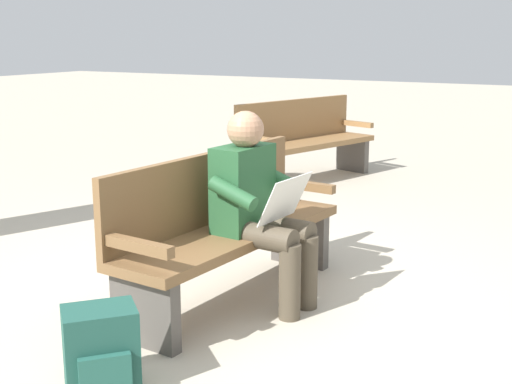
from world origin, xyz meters
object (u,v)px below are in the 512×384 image
object	(u,v)px
person_seated	(258,204)
backpack	(101,350)
bench_near	(224,226)
bench_far	(304,140)

from	to	relation	value
person_seated	backpack	xyz separation A→B (m)	(1.28, -0.12, -0.43)
backpack	bench_near	bearing A→B (deg)	-174.88
bench_near	bench_far	bearing A→B (deg)	-157.41
person_seated	bench_far	bearing A→B (deg)	-153.91
person_seated	bench_far	size ratio (longest dim) A/B	0.63
bench_near	backpack	xyz separation A→B (m)	(1.27, 0.11, -0.26)
bench_near	person_seated	xyz separation A→B (m)	(-0.01, 0.23, 0.17)
bench_near	backpack	bearing A→B (deg)	10.21
person_seated	bench_far	xyz separation A→B (m)	(-3.47, -1.33, -0.17)
bench_near	bench_far	xyz separation A→B (m)	(-3.48, -1.10, 0.00)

